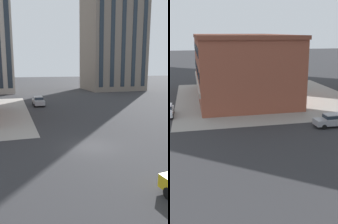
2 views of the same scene
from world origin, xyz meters
The scene contains 2 objects.
ground_plane centered at (0.00, 0.00, 0.00)m, with size 320.00×320.00×0.00m, color #2D2D30.
car_main_southbound_near centered at (-1.82, 24.06, 0.92)m, with size 1.95×4.43×1.68m.
Camera 1 is at (-6.57, -18.46, 6.79)m, focal length 37.53 mm.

